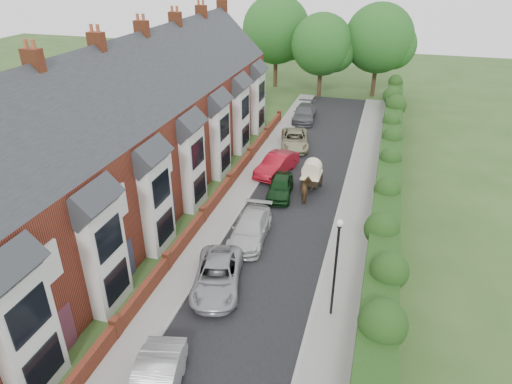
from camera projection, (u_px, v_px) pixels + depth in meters
ground at (233, 365)px, 18.56m from camera, size 140.00×140.00×0.00m
road at (283, 226)px, 28.03m from camera, size 6.00×58.00×0.02m
pavement_hedge_side at (350, 235)px, 27.00m from camera, size 2.20×58.00×0.12m
pavement_house_side at (224, 216)px, 28.96m from camera, size 1.70×58.00×0.12m
kerb_hedge_side at (333, 232)px, 27.25m from camera, size 0.18×58.00×0.13m
kerb_house_side at (236, 218)px, 28.76m from camera, size 0.18×58.00×0.13m
hedge at (385, 217)px, 25.84m from camera, size 2.10×58.00×2.85m
terrace_row at (115, 146)px, 27.65m from camera, size 9.05×40.50×11.50m
garden_wall_row at (203, 216)px, 28.17m from camera, size 0.35×40.35×1.10m
lamppost at (336, 257)px, 19.59m from camera, size 0.32×0.32×5.16m
tree_far_left at (325, 46)px, 50.64m from camera, size 7.14×6.80×9.29m
tree_far_right at (382, 40)px, 50.57m from camera, size 7.98×7.60×10.31m
tree_far_back at (280, 31)px, 54.23m from camera, size 8.40×8.00×10.82m
car_silver_b at (217, 276)px, 22.60m from camera, size 3.30×5.24×1.35m
car_white at (250, 229)px, 26.44m from camera, size 2.24×4.93×1.40m
car_green at (280, 187)px, 31.23m from camera, size 2.05×4.16×1.36m
car_red at (277, 164)px, 34.35m from camera, size 2.73×4.85×1.51m
car_beige at (295, 140)px, 39.09m from camera, size 3.31×5.34×1.38m
car_grey at (305, 113)px, 45.38m from camera, size 2.44×5.26×1.49m
horse at (306, 191)px, 30.57m from camera, size 1.18×1.87×1.46m
horse_cart at (312, 173)px, 31.93m from camera, size 1.36×3.00×2.16m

